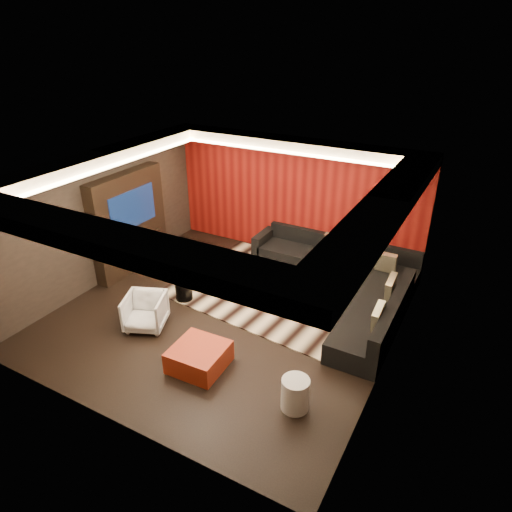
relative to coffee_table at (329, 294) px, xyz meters
The scene contains 26 objects.
floor 2.09m from the coffee_table, 136.54° to the right, with size 6.00×6.00×0.02m, color black.
ceiling 3.40m from the coffee_table, 136.54° to the right, with size 6.00×6.00×0.02m, color silver.
wall_back 2.53m from the coffee_table, 133.77° to the left, with size 6.00×0.02×2.80m, color black.
wall_left 4.91m from the coffee_table, 162.42° to the right, with size 0.02×6.00×2.80m, color black.
wall_right 2.44m from the coffee_table, 43.70° to the right, with size 0.02×6.00×2.80m, color black.
red_feature_wall 2.51m from the coffee_table, 134.51° to the left, with size 5.98×0.05×2.78m, color #6B0C0A.
soffit_back 3.24m from the coffee_table, 140.01° to the left, with size 6.00×0.60×0.22m, color silver.
soffit_front 5.10m from the coffee_table, 110.09° to the right, with size 6.00×0.60×0.22m, color silver.
soffit_left 5.14m from the coffee_table, 161.22° to the right, with size 0.60×4.80×0.22m, color silver.
soffit_right 3.17m from the coffee_table, 50.31° to the right, with size 0.60×4.80×0.22m, color silver.
cove_back 3.05m from the coffee_table, 148.46° to the left, with size 4.80×0.08×0.04m, color #FFD899.
cove_front 4.78m from the coffee_table, 111.73° to the right, with size 4.80×0.08×0.04m, color #FFD899.
cove_left 4.82m from the coffee_table, 159.70° to the right, with size 0.08×4.80×0.04m, color #FFD899.
cove_right 2.99m from the coffee_table, 59.36° to the right, with size 0.08×4.80×0.04m, color #FFD899.
tv_surround 4.55m from the coffee_table, 169.20° to the right, with size 0.30×2.00×2.20m, color black.
tv_screen 4.48m from the coffee_table, 168.80° to the right, with size 0.04×1.30×0.80m, color black.
tv_shelf 4.32m from the coffee_table, 168.80° to the right, with size 0.04×1.60×0.04m, color black.
rug 1.11m from the coffee_table, 169.22° to the right, with size 4.00×3.00×0.02m, color beige.
coffee_table is the anchor object (origin of this frame).
drum_stool 2.91m from the coffee_table, 151.11° to the right, with size 0.34×0.34×0.40m, color black.
striped_pouf 2.91m from the coffee_table, 166.90° to the right, with size 0.62×0.62×0.34m, color beige.
white_side_table 3.05m from the coffee_table, 78.54° to the right, with size 0.41×0.41×0.51m, color silver.
orange_ottoman 3.12m from the coffee_table, 110.95° to the right, with size 0.83×0.83×0.37m, color maroon.
armchair 3.59m from the coffee_table, 136.23° to the right, with size 0.69×0.71×0.65m, color silver.
sectional_sofa 0.51m from the coffee_table, 62.76° to the left, with size 3.65×3.50×0.75m.
throw_pillows 0.91m from the coffee_table, 21.95° to the left, with size 1.90×2.75×0.50m.
Camera 1 is at (3.97, -6.11, 4.95)m, focal length 32.00 mm.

